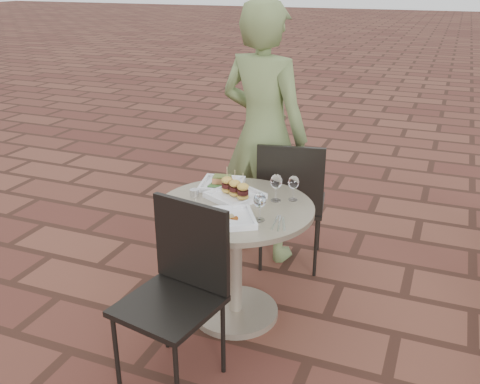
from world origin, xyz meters
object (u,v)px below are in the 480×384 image
at_px(cafe_table, 235,244).
at_px(plate_tuna, 228,218).
at_px(chair_near, 180,280).
at_px(diner, 263,134).
at_px(plate_sliders, 235,192).
at_px(chair_far, 291,195).
at_px(plate_salmon, 222,183).

height_order(cafe_table, plate_tuna, plate_tuna).
bearing_deg(chair_near, plate_tuna, 83.89).
height_order(cafe_table, diner, diner).
bearing_deg(chair_near, plate_sliders, 98.38).
bearing_deg(chair_far, plate_salmon, 42.76).
xyz_separation_m(chair_far, diner, (-0.26, 0.15, 0.36)).
relative_size(chair_far, plate_sliders, 2.57).
height_order(chair_near, plate_sliders, chair_near).
height_order(chair_far, diner, diner).
relative_size(diner, plate_salmon, 6.16).
bearing_deg(plate_sliders, plate_salmon, 135.88).
xyz_separation_m(cafe_table, chair_near, (-0.07, -0.56, 0.07)).
relative_size(cafe_table, plate_tuna, 2.40).
distance_m(chair_near, plate_sliders, 0.70).
distance_m(plate_sliders, plate_tuna, 0.31).
xyz_separation_m(chair_far, chair_near, (-0.20, -1.24, 0.00)).
bearing_deg(cafe_table, diner, 98.69).
distance_m(chair_far, plate_sliders, 0.64).
xyz_separation_m(chair_far, plate_tuna, (-0.09, -0.88, 0.20)).
bearing_deg(plate_tuna, diner, 99.16).
relative_size(cafe_table, chair_far, 0.97).
height_order(chair_far, plate_sliders, chair_far).
bearing_deg(diner, cafe_table, 111.62).
xyz_separation_m(chair_near, plate_tuna, (0.11, 0.36, 0.20)).
bearing_deg(cafe_table, plate_sliders, 112.70).
xyz_separation_m(cafe_table, chair_far, (0.13, 0.68, 0.07)).
xyz_separation_m(diner, plate_salmon, (-0.06, -0.58, -0.16)).
bearing_deg(plate_tuna, cafe_table, 101.14).
distance_m(plate_salmon, plate_tuna, 0.50).
xyz_separation_m(chair_near, plate_sliders, (0.02, 0.66, 0.22)).
bearing_deg(diner, plate_tuna, 112.09).
height_order(chair_near, plate_tuna, chair_near).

